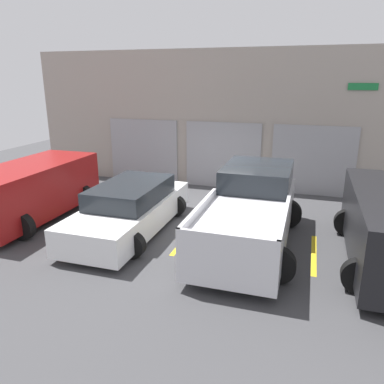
{
  "coord_description": "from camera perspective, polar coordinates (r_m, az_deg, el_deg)",
  "views": [
    {
      "loc": [
        2.86,
        -10.49,
        3.98
      ],
      "look_at": [
        0.0,
        -1.47,
        1.1
      ],
      "focal_mm": 35.0,
      "sensor_mm": 36.0,
      "label": 1
    }
  ],
  "objects": [
    {
      "name": "ground_plane",
      "position": [
        11.58,
        2.2,
        -3.19
      ],
      "size": [
        28.0,
        28.0,
        0.0
      ],
      "primitive_type": "plane",
      "color": "#3D3D3F"
    },
    {
      "name": "shophouse_building",
      "position": [
        14.15,
        5.9,
        10.68
      ],
      "size": [
        15.72,
        0.68,
        5.01
      ],
      "color": "#9E9389",
      "rests_on": "ground"
    },
    {
      "name": "pickup_truck",
      "position": [
        9.42,
        8.84,
        -2.87
      ],
      "size": [
        2.47,
        5.05,
        1.74
      ],
      "color": "silver",
      "rests_on": "ground"
    },
    {
      "name": "sedan_white",
      "position": [
        10.21,
        -9.37,
        -2.53
      ],
      "size": [
        2.15,
        4.68,
        1.31
      ],
      "color": "white",
      "rests_on": "ground"
    },
    {
      "name": "van_right",
      "position": [
        11.86,
        -23.36,
        0.33
      ],
      "size": [
        2.31,
        4.42,
        1.61
      ],
      "color": "maroon",
      "rests_on": "ground"
    },
    {
      "name": "parking_stripe_left",
      "position": [
        11.18,
        -16.62,
        -4.66
      ],
      "size": [
        0.12,
        2.2,
        0.01
      ],
      "primitive_type": "cube",
      "color": "gold",
      "rests_on": "ground"
    },
    {
      "name": "parking_stripe_centre",
      "position": [
        9.83,
        -0.89,
        -6.94
      ],
      "size": [
        0.12,
        2.2,
        0.01
      ],
      "primitive_type": "cube",
      "color": "gold",
      "rests_on": "ground"
    },
    {
      "name": "parking_stripe_right",
      "position": [
        9.41,
        18.07,
        -8.97
      ],
      "size": [
        0.12,
        2.2,
        0.01
      ],
      "primitive_type": "cube",
      "color": "gold",
      "rests_on": "ground"
    }
  ]
}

